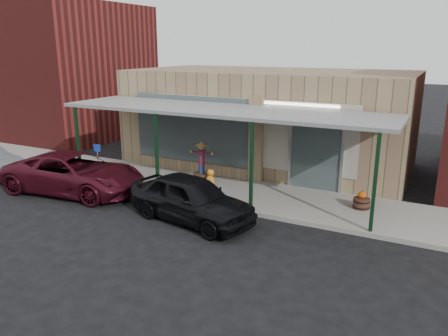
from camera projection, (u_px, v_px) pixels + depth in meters
The scene contains 10 objects.
ground at pixel (166, 227), 12.98m from camera, with size 120.00×120.00×0.00m, color black.
sidewalk at pixel (222, 191), 16.04m from camera, with size 40.00×3.20×0.15m, color gray.
storefront at pixel (269, 119), 19.41m from camera, with size 12.00×6.25×4.20m.
awning at pixel (221, 111), 15.22m from camera, with size 12.00×3.00×3.04m.
block_buildings_near at pixel (322, 80), 18.96m from camera, with size 61.00×8.00×8.00m.
barrel_scarecrow at pixel (202, 170), 16.48m from camera, with size 0.99×0.68×1.64m.
barrel_pumpkin at pixel (362, 202), 14.03m from camera, with size 0.65×0.65×0.62m.
handicap_sign at pixel (98, 156), 17.15m from camera, with size 0.27×0.10×1.36m.
parked_sedan at pixel (191, 198), 13.31m from camera, with size 4.46×2.48×1.50m.
car_maroon at pixel (74, 173), 15.93m from camera, with size 2.41×5.22×1.45m, color #470E1B.
Camera 1 is at (7.04, -9.90, 5.19)m, focal length 35.00 mm.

